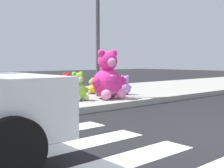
{
  "coord_description": "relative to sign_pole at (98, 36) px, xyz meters",
  "views": [
    {
      "loc": [
        -4.17,
        -2.14,
        1.13
      ],
      "look_at": [
        0.83,
        3.6,
        0.55
      ],
      "focal_mm": 47.48,
      "sensor_mm": 36.0,
      "label": 1
    }
  ],
  "objects": [
    {
      "name": "plush_red",
      "position": [
        -0.47,
        0.94,
        -1.44
      ],
      "size": [
        0.46,
        0.49,
        0.65
      ],
      "color": "red",
      "rests_on": "sidewalk"
    },
    {
      "name": "plush_lime",
      "position": [
        -0.95,
        -0.39,
        -1.41
      ],
      "size": [
        0.56,
        0.5,
        0.73
      ],
      "color": "#8CD133",
      "rests_on": "sidewalk"
    },
    {
      "name": "plush_yellow",
      "position": [
        0.26,
        0.6,
        -1.5
      ],
      "size": [
        0.35,
        0.34,
        0.49
      ],
      "color": "yellow",
      "rests_on": "sidewalk"
    },
    {
      "name": "sign_pole",
      "position": [
        0.0,
        0.0,
        0.0
      ],
      "size": [
        0.56,
        0.11,
        3.2
      ],
      "color": "#4C4C51",
      "rests_on": "sidewalk"
    },
    {
      "name": "plush_lavender",
      "position": [
        0.87,
        -0.18,
        -1.47
      ],
      "size": [
        0.41,
        0.42,
        0.58
      ],
      "color": "#B28CD8",
      "rests_on": "sidewalk"
    },
    {
      "name": "sidewalk",
      "position": [
        -1.0,
        0.8,
        -1.77
      ],
      "size": [
        28.0,
        4.4,
        0.15
      ],
      "primitive_type": "cube",
      "color": "#9E9B93",
      "rests_on": "ground_plane"
    },
    {
      "name": "plush_pink_large",
      "position": [
        -0.12,
        -0.59,
        -1.18
      ],
      "size": [
        0.98,
        0.91,
        1.3
      ],
      "color": "#F22D93",
      "rests_on": "sidewalk"
    },
    {
      "name": "plush_tan",
      "position": [
        -0.6,
        0.36,
        -1.48
      ],
      "size": [
        0.39,
        0.4,
        0.55
      ],
      "color": "tan",
      "rests_on": "sidewalk"
    }
  ]
}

